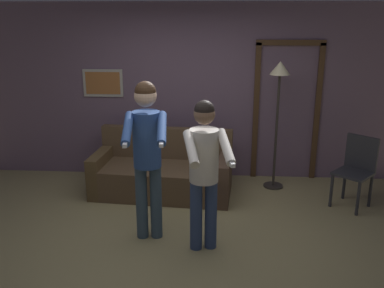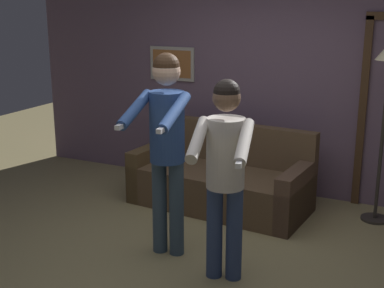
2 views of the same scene
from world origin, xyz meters
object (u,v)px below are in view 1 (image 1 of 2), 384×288
(torchiere_lamp, at_px, (279,89))
(couch, at_px, (163,174))
(person_standing_right, at_px, (204,163))
(dining_chair_distant, at_px, (356,167))
(person_standing_left, at_px, (147,146))

(torchiere_lamp, bearing_deg, couch, -168.81)
(couch, height_order, person_standing_right, person_standing_right)
(couch, distance_m, torchiere_lamp, 2.00)
(torchiere_lamp, distance_m, person_standing_right, 2.07)
(person_standing_right, xyz_separation_m, dining_chair_distant, (1.94, 1.23, -0.45))
(torchiere_lamp, distance_m, person_standing_left, 2.26)
(couch, xyz_separation_m, person_standing_right, (0.63, -1.46, 0.70))
(couch, distance_m, person_standing_right, 1.74)
(couch, xyz_separation_m, dining_chair_distant, (2.57, -0.24, 0.25))
(person_standing_left, height_order, dining_chair_distant, person_standing_left)
(couch, bearing_deg, torchiere_lamp, 11.19)
(couch, relative_size, person_standing_right, 1.20)
(torchiere_lamp, bearing_deg, person_standing_left, -134.90)
(torchiere_lamp, relative_size, dining_chair_distant, 1.96)
(couch, bearing_deg, person_standing_left, -89.52)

